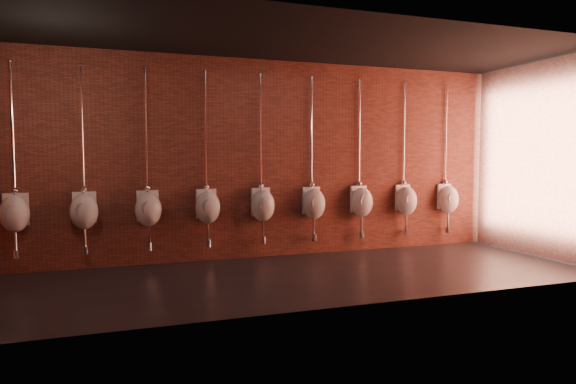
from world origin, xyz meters
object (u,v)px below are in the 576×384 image
object	(u,v)px
urinal_1	(84,210)
urinal_8	(448,198)
urinal_2	(148,208)
urinal_3	(208,206)
urinal_4	(263,205)
urinal_0	(15,213)
urinal_5	(314,203)
urinal_6	(362,201)
urinal_7	(406,200)

from	to	relation	value
urinal_1	urinal_8	distance (m)	6.23
urinal_1	urinal_2	world-z (taller)	same
urinal_3	urinal_4	distance (m)	0.89
urinal_2	urinal_8	size ratio (longest dim) A/B	1.00
urinal_0	urinal_5	distance (m)	4.45
urinal_3	urinal_6	bearing A→B (deg)	0.00
urinal_2	urinal_7	world-z (taller)	same
urinal_6	urinal_7	bearing A→B (deg)	0.00
urinal_2	urinal_4	xyz separation A→B (m)	(1.78, 0.00, 0.00)
urinal_3	urinal_1	bearing A→B (deg)	180.00
urinal_1	urinal_7	xyz separation A→B (m)	(5.34, 0.00, 0.00)
urinal_5	urinal_8	bearing A→B (deg)	0.00
urinal_1	urinal_2	distance (m)	0.89
urinal_2	urinal_3	world-z (taller)	same
urinal_1	urinal_5	world-z (taller)	same
urinal_5	urinal_7	size ratio (longest dim) A/B	1.00
urinal_0	urinal_1	world-z (taller)	same
urinal_4	urinal_7	xyz separation A→B (m)	(2.67, 0.00, 0.00)
urinal_3	urinal_7	size ratio (longest dim) A/B	1.00
urinal_4	urinal_6	bearing A→B (deg)	0.00
urinal_1	urinal_6	size ratio (longest dim) A/B	1.00
urinal_8	urinal_2	bearing A→B (deg)	180.00
urinal_3	urinal_5	xyz separation A→B (m)	(1.78, 0.00, 0.00)
urinal_0	urinal_1	distance (m)	0.89
urinal_7	urinal_0	bearing A→B (deg)	180.00
urinal_0	urinal_6	distance (m)	5.34
urinal_2	urinal_6	bearing A→B (deg)	0.00
urinal_0	urinal_2	xyz separation A→B (m)	(1.78, 0.00, 0.00)
urinal_0	urinal_2	distance (m)	1.78
urinal_1	urinal_4	world-z (taller)	same
urinal_0	urinal_1	xyz separation A→B (m)	(0.89, 0.00, 0.00)
urinal_3	urinal_4	xyz separation A→B (m)	(0.89, 0.00, 0.00)
urinal_1	urinal_6	xyz separation A→B (m)	(4.45, 0.00, 0.00)
urinal_2	urinal_8	bearing A→B (deg)	0.00
urinal_0	urinal_3	world-z (taller)	same
urinal_6	urinal_4	bearing A→B (deg)	180.00
urinal_6	urinal_8	bearing A→B (deg)	0.00
urinal_0	urinal_5	world-z (taller)	same
urinal_6	urinal_8	xyz separation A→B (m)	(1.78, 0.00, 0.00)
urinal_2	urinal_7	size ratio (longest dim) A/B	1.00
urinal_4	urinal_6	xyz separation A→B (m)	(1.78, 0.00, 0.00)
urinal_1	urinal_8	bearing A→B (deg)	0.00
urinal_0	urinal_8	distance (m)	7.12
urinal_5	urinal_0	bearing A→B (deg)	180.00
urinal_2	urinal_6	distance (m)	3.56
urinal_2	urinal_1	bearing A→B (deg)	180.00
urinal_4	urinal_1	bearing A→B (deg)	180.00
urinal_0	urinal_3	bearing A→B (deg)	0.00
urinal_4	urinal_8	world-z (taller)	same
urinal_2	urinal_4	distance (m)	1.78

